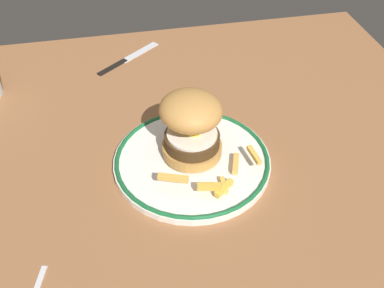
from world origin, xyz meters
TOP-DOWN VIEW (x-y plane):
  - ground_plane at (0.00, 0.00)cm, footprint 114.57×87.22cm
  - dinner_plate at (5.18, -4.93)cm, footprint 26.70×26.70cm
  - burger at (5.43, -3.20)cm, footprint 14.06×13.94cm
  - fries_pile at (8.16, -4.39)cm, footprint 17.02×22.19cm
  - knife at (-3.15, 30.64)cm, footprint 15.04×12.35cm

SIDE VIEW (x-z plane):
  - ground_plane at x=0.00cm, z-range -4.00..0.00cm
  - knife at x=-3.15cm, z-range -0.09..0.61cm
  - dinner_plate at x=5.18cm, z-range 0.04..1.64cm
  - fries_pile at x=8.16cm, z-range 1.36..4.05cm
  - burger at x=5.43cm, z-range 1.70..13.00cm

